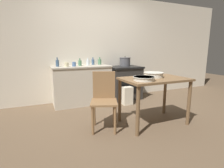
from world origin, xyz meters
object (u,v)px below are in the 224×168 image
(stove, at_px, (125,82))
(stock_pot, at_px, (125,62))
(bottle_mid_left, at_px, (93,62))
(bottle_center_left, at_px, (80,63))
(cup_center_right, at_px, (74,64))
(flour_sack, at_px, (127,96))
(cup_mid_right, at_px, (67,65))
(bottle_far_left, at_px, (88,63))
(chair, at_px, (104,99))
(bottle_left, at_px, (57,63))
(work_table, at_px, (154,85))
(mixing_bowl_large, at_px, (154,74))
(bottle_center, at_px, (100,62))
(mixing_bowl_small, at_px, (144,78))

(stove, relative_size, stock_pot, 2.97)
(bottle_mid_left, xyz_separation_m, bottle_center_left, (-0.36, -0.15, -0.00))
(bottle_center_left, height_order, cup_center_right, bottle_center_left)
(flour_sack, distance_m, bottle_mid_left, 1.18)
(cup_center_right, distance_m, cup_mid_right, 0.16)
(bottle_far_left, distance_m, bottle_mid_left, 0.24)
(chair, height_order, bottle_left, bottle_left)
(bottle_left, distance_m, bottle_mid_left, 0.87)
(work_table, relative_size, cup_mid_right, 11.67)
(chair, distance_m, bottle_mid_left, 1.73)
(bottle_left, distance_m, cup_mid_right, 0.21)
(flour_sack, distance_m, stock_pot, 0.95)
(cup_center_right, bearing_deg, bottle_left, 162.83)
(bottle_mid_left, bearing_deg, mixing_bowl_large, -72.46)
(bottle_left, bearing_deg, chair, -70.78)
(mixing_bowl_large, distance_m, cup_center_right, 1.79)
(bottle_mid_left, xyz_separation_m, cup_mid_right, (-0.68, -0.26, -0.02))
(work_table, bearing_deg, bottle_center_left, 117.69)
(work_table, distance_m, stock_pot, 1.70)
(bottle_far_left, distance_m, bottle_left, 0.68)
(chair, xyz_separation_m, bottle_left, (-0.52, 1.48, 0.47))
(work_table, height_order, bottle_center, bottle_center)
(bottle_mid_left, bearing_deg, bottle_center, -7.48)
(bottle_mid_left, bearing_deg, stock_pot, -9.52)
(chair, height_order, cup_mid_right, cup_mid_right)
(bottle_center, bearing_deg, cup_center_right, -161.01)
(stock_pot, xyz_separation_m, bottle_center_left, (-1.17, -0.01, 0.01))
(work_table, distance_m, flour_sack, 1.18)
(bottle_center_left, bearing_deg, bottle_left, -179.67)
(flour_sack, distance_m, mixing_bowl_small, 1.41)
(mixing_bowl_large, height_order, mixing_bowl_small, mixing_bowl_large)
(flour_sack, height_order, bottle_center, bottle_center)
(bottle_left, bearing_deg, stock_pot, 0.50)
(mixing_bowl_small, distance_m, bottle_center_left, 1.86)
(cup_center_right, bearing_deg, stock_pot, 5.15)
(work_table, xyz_separation_m, cup_center_right, (-1.01, 1.53, 0.27))
(stove, bearing_deg, stock_pot, 60.02)
(chair, bearing_deg, bottle_center, 94.29)
(work_table, height_order, stock_pot, stock_pot)
(cup_center_right, bearing_deg, bottle_center, 18.99)
(bottle_center_left, xyz_separation_m, bottle_center, (0.52, 0.13, 0.00))
(mixing_bowl_large, bearing_deg, stock_pot, 80.15)
(stove, height_order, bottle_mid_left, bottle_mid_left)
(flour_sack, bearing_deg, bottle_mid_left, 129.85)
(bottle_far_left, xyz_separation_m, bottle_left, (-0.68, 0.01, 0.01))
(stove, xyz_separation_m, cup_mid_right, (-1.45, -0.05, 0.51))
(bottle_left, height_order, cup_center_right, bottle_left)
(chair, xyz_separation_m, cup_center_right, (-0.18, 1.37, 0.44))
(mixing_bowl_small, bearing_deg, cup_mid_right, 118.08)
(stove, relative_size, cup_center_right, 8.44)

